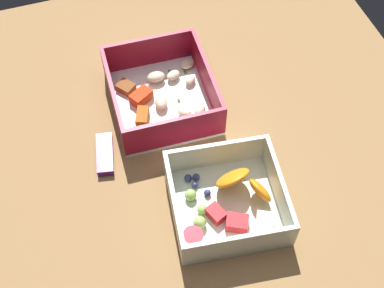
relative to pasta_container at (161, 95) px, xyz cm
name	(u,v)px	position (x,y,z in cm)	size (l,w,h in cm)	color
table_surface	(188,152)	(-9.79, -1.38, -3.00)	(80.00, 80.00, 2.00)	#9E7547
pasta_container	(161,95)	(0.00, 0.00, 0.00)	(18.16, 16.25, 6.33)	white
fruit_bowl	(228,201)	(-21.07, -3.45, -0.05)	(16.63, 16.97, 5.54)	silver
candy_bar	(105,154)	(-7.26, 10.87, -1.40)	(7.00, 2.40, 1.20)	#51197A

